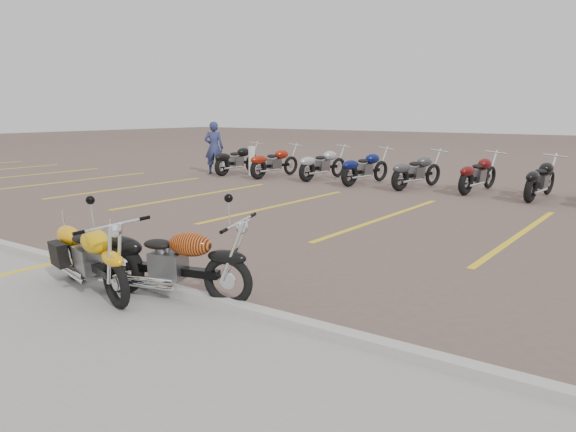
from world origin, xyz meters
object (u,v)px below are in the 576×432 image
bollard (252,161)px  flame_cruiser (169,265)px  yellow_cruiser (92,259)px  person_a (214,148)px

bollard → flame_cruiser: bearing=-54.9°
yellow_cruiser → person_a: bearing=142.0°
bollard → person_a: bearing=-163.8°
flame_cruiser → person_a: bearing=115.8°
flame_cruiser → person_a: size_ratio=1.10×
person_a → bollard: bearing=164.5°
flame_cruiser → bollard: bearing=110.1°
yellow_cruiser → bollard: 12.73m
flame_cruiser → person_a: (-8.83, 10.19, 0.50)m
yellow_cruiser → bollard: size_ratio=2.03×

